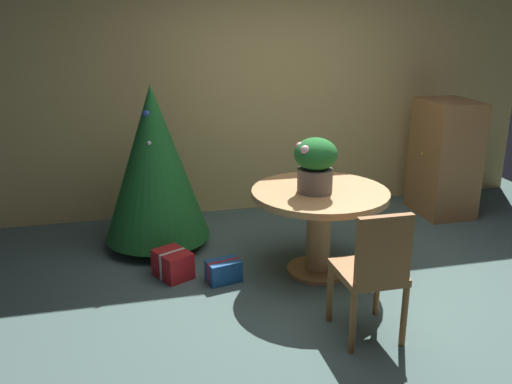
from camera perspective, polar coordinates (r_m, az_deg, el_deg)
ground_plane at (r=4.52m, az=8.98°, el=-10.32°), size 6.60×6.60×0.00m
back_wall_panel at (r=6.12m, az=1.65°, el=10.25°), size 6.00×0.10×2.60m
round_dining_table at (r=4.63m, az=6.51°, el=-1.98°), size 1.13×1.13×0.74m
flower_vase at (r=4.45m, az=6.08°, el=3.01°), size 0.35×0.35×0.44m
wooden_chair_near at (r=3.76m, az=11.92°, el=-7.72°), size 0.41×0.45×0.94m
holiday_tree at (r=5.16m, az=-10.35°, el=2.92°), size 0.97×0.97×1.52m
gift_box_red at (r=4.75m, az=-8.50°, el=-7.31°), size 0.35×0.38×0.23m
gift_box_blue at (r=4.64m, az=-3.33°, el=-8.08°), size 0.31×0.23×0.18m
wooden_cabinet at (r=6.34m, az=18.73°, el=3.32°), size 0.55×0.67×1.24m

